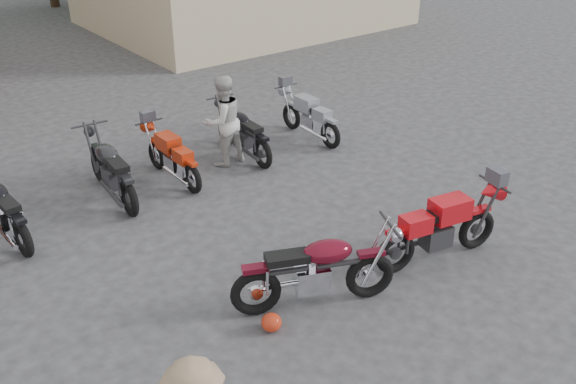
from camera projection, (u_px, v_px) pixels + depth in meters
ground at (347, 322)px, 8.51m from camera, size 90.00×90.00×0.00m
vintage_motorcycle at (318, 266)px, 8.54m from camera, size 2.32×1.55×1.28m
sportbike at (441, 225)px, 9.55m from camera, size 2.19×1.09×1.21m
helmet at (271, 322)px, 8.31m from camera, size 0.34×0.34×0.25m
person_light at (223, 121)px, 12.46m from camera, size 0.93×0.75×1.81m
row_bike_2 at (1, 205)px, 10.14m from camera, size 0.79×2.03×1.15m
row_bike_3 at (111, 166)px, 11.32m from camera, size 0.86×2.17×1.23m
row_bike_4 at (172, 154)px, 11.99m from camera, size 0.64×1.82×1.05m
row_bike_5 at (242, 129)px, 12.96m from camera, size 0.75×1.99×1.14m
row_bike_6 at (309, 114)px, 13.79m from camera, size 0.64×1.87×1.08m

